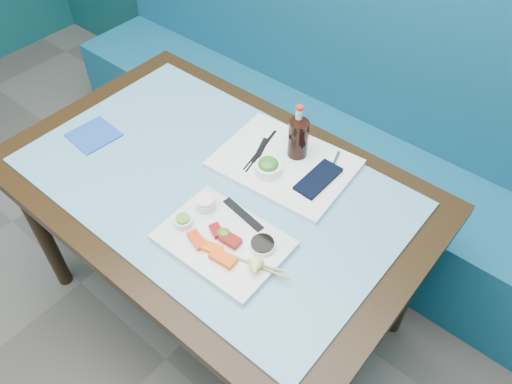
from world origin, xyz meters
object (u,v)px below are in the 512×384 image
Objects in this scene: cola_glass at (298,139)px; blue_napkin at (94,135)px; seaweed_bowl at (268,169)px; serving_tray at (284,163)px; cola_bottle_body at (297,137)px; booth_bench at (340,139)px; sashimi_plate at (223,241)px; dining_table at (214,199)px.

blue_napkin is (-0.62, -0.37, -0.08)m from cola_glass.
cola_glass is at bearing 81.25° from seaweed_bowl.
serving_tray is 3.02× the size of cola_bottle_body.
booth_bench is 0.76m from cola_glass.
blue_napkin is (-0.60, -0.38, -0.07)m from cola_bottle_body.
blue_napkin is at bearing -147.55° from cola_bottle_body.
serving_tray is 0.69m from blue_napkin.
booth_bench is at bearing 97.66° from serving_tray.
cola_glass is at bearing 30.76° from blue_napkin.
booth_bench is 34.80× the size of seaweed_bowl.
cola_glass is at bearing 75.11° from serving_tray.
serving_tray is 0.08m from seaweed_bowl.
cola_glass reaches higher than sashimi_plate.
cola_bottle_body is at bearing 133.13° from cola_glass.
booth_bench is 1.09m from sashimi_plate.
booth_bench is 1.13m from blue_napkin.
cola_glass is at bearing 60.60° from dining_table.
serving_tray reaches higher than blue_napkin.
cola_glass is 0.95× the size of cola_bottle_body.
booth_bench is at bearing 90.00° from dining_table.
serving_tray is 3.19× the size of cola_glass.
seaweed_bowl is 0.58× the size of blue_napkin.
booth_bench is 2.14× the size of dining_table.
dining_table is 9.69× the size of cola_bottle_body.
serving_tray is 0.09m from cola_glass.
dining_table is at bearing -134.08° from seaweed_bowl.
cola_bottle_body is (-0.00, 0.07, 0.06)m from serving_tray.
serving_tray is at bearing -86.16° from cola_bottle_body.
sashimi_plate is 2.48× the size of cola_bottle_body.
seaweed_bowl reaches higher than serving_tray.
dining_table is at bearing -128.21° from serving_tray.
blue_napkin is at bearing -167.21° from dining_table.
cola_glass reaches higher than seaweed_bowl.
serving_tray is (0.14, -0.63, 0.39)m from booth_bench.
cola_bottle_body is at bearing 87.94° from seaweed_bowl.
booth_bench reaches higher than cola_bottle_body.
seaweed_bowl is 0.14m from cola_glass.
booth_bench reaches higher than sashimi_plate.
booth_bench is 8.38× the size of sashimi_plate.
sashimi_plate is 0.37m from serving_tray.
seaweed_bowl is 0.60× the size of cola_bottle_body.
sashimi_plate is (0.20, -1.00, 0.39)m from booth_bench.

